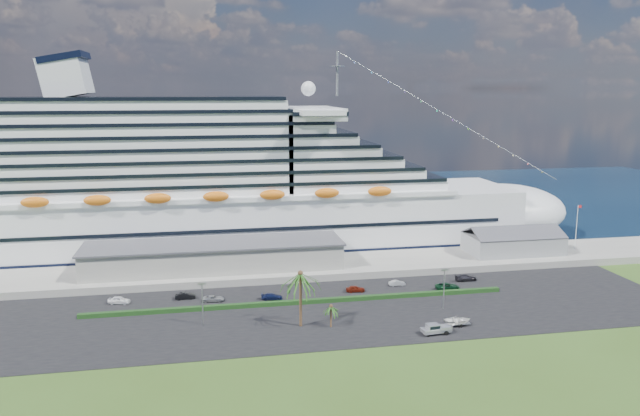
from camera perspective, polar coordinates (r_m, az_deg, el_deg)
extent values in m
plane|color=#35521B|center=(117.62, 3.45, -11.13)|extent=(420.00, 420.00, 0.00)
cube|color=black|center=(127.57, 2.21, -9.30)|extent=(140.00, 38.00, 0.12)
cube|color=gray|center=(154.28, -0.23, -5.36)|extent=(240.00, 20.00, 1.80)
cube|color=black|center=(241.21, -4.19, 0.33)|extent=(420.00, 160.00, 0.02)
cube|color=silver|center=(173.52, -8.21, -1.22)|extent=(160.00, 30.00, 16.00)
ellipsoid|color=silver|center=(194.13, 16.08, -0.25)|extent=(40.00, 30.00, 16.00)
cube|color=black|center=(175.06, -8.15, -3.40)|extent=(164.00, 30.60, 2.40)
cube|color=silver|center=(170.25, -12.47, 5.76)|extent=(128.00, 26.00, 24.80)
cube|color=silver|center=(172.36, -0.81, 8.67)|extent=(14.00, 38.00, 3.20)
cube|color=silver|center=(172.71, -22.21, 11.07)|extent=(11.58, 14.00, 11.58)
cylinder|color=gray|center=(173.69, 1.58, 12.18)|extent=(0.70, 0.70, 12.00)
ellipsoid|color=orange|center=(156.03, -9.49, 1.05)|extent=(90.00, 2.40, 2.60)
ellipsoid|color=orange|center=(187.25, -9.76, 2.66)|extent=(90.00, 2.40, 2.60)
cube|color=black|center=(173.36, -8.22, -0.97)|extent=(144.00, 30.40, 0.90)
cube|color=gray|center=(150.79, -9.64, -4.36)|extent=(60.00, 14.00, 6.00)
cube|color=#4C4C54|center=(150.01, -9.67, -3.22)|extent=(61.00, 15.00, 0.40)
cube|color=gray|center=(170.52, 17.24, -3.13)|extent=(24.00, 12.00, 4.80)
cube|color=#4C4C54|center=(167.15, 17.78, -2.17)|extent=(24.00, 6.31, 2.74)
cube|color=#4C4C54|center=(172.30, 16.84, -1.74)|extent=(24.00, 6.31, 2.74)
cylinder|color=silver|center=(178.85, 22.40, -1.65)|extent=(0.16, 0.16, 12.00)
cube|color=red|center=(178.07, 22.66, 0.12)|extent=(1.00, 0.04, 0.70)
cube|color=black|center=(130.56, -1.75, -8.58)|extent=(88.00, 1.10, 0.90)
cylinder|color=gray|center=(120.39, -10.69, -8.69)|extent=(0.24, 0.24, 8.00)
cube|color=gray|center=(119.09, -10.76, -6.83)|extent=(1.60, 0.35, 0.35)
cylinder|color=gray|center=(129.37, 11.27, -7.31)|extent=(0.24, 0.24, 8.00)
cube|color=gray|center=(128.16, 11.33, -5.57)|extent=(1.60, 0.35, 0.35)
cylinder|color=#47301E|center=(117.53, -1.79, -8.40)|extent=(0.54, 0.54, 10.50)
sphere|color=#47301E|center=(115.90, -1.81, -5.95)|extent=(0.98, 0.98, 0.98)
cylinder|color=#47301E|center=(118.16, 1.01, -9.92)|extent=(0.35, 0.35, 4.20)
sphere|color=#47301E|center=(117.43, 1.01, -8.96)|extent=(0.73, 0.73, 0.73)
imported|color=white|center=(137.07, -17.89, -8.02)|extent=(4.85, 2.90, 1.55)
imported|color=black|center=(136.39, -12.22, -7.85)|extent=(4.30, 1.64, 1.40)
imported|color=#92959A|center=(133.88, -9.71, -8.16)|extent=(4.59, 2.45, 1.23)
imported|color=#141E48|center=(133.51, -4.43, -8.07)|extent=(4.70, 2.56, 1.29)
imported|color=maroon|center=(138.04, 3.26, -7.39)|extent=(4.26, 2.00, 1.41)
imported|color=#A8ABAF|center=(143.05, 7.06, -6.83)|extent=(3.73, 1.34, 1.22)
imported|color=#0D351B|center=(142.09, 11.58, -7.04)|extent=(5.58, 2.98, 1.49)
imported|color=#222227|center=(149.35, 13.19, -6.22)|extent=(5.24, 2.36, 1.49)
cylinder|color=black|center=(116.00, 9.87, -11.33)|extent=(0.82, 0.36, 0.80)
cylinder|color=black|center=(117.64, 9.54, -11.00)|extent=(0.82, 0.36, 0.80)
cylinder|color=black|center=(117.22, 11.49, -11.15)|extent=(0.82, 0.36, 0.80)
cylinder|color=black|center=(118.84, 11.14, -10.82)|extent=(0.82, 0.36, 0.80)
cube|color=#B6B8BE|center=(117.33, 10.59, -10.91)|extent=(5.55, 2.53, 0.70)
cube|color=#B6B8BE|center=(117.70, 11.26, -10.66)|extent=(2.57, 2.17, 0.55)
cube|color=#B6B8BE|center=(116.84, 10.28, -10.63)|extent=(2.37, 2.10, 0.94)
cube|color=black|center=(116.80, 10.28, -10.58)|extent=(2.18, 2.13, 0.55)
cube|color=#B6B8BE|center=(116.48, 9.53, -10.93)|extent=(1.08, 1.97, 0.35)
cube|color=gray|center=(121.83, 12.46, -10.24)|extent=(4.67, 1.77, 0.12)
cylinder|color=gray|center=(121.04, 11.52, -10.35)|extent=(2.22, 0.11, 0.08)
cylinder|color=black|center=(121.29, 12.80, -10.47)|extent=(0.65, 0.23, 0.65)
cylinder|color=black|center=(122.84, 12.46, -10.18)|extent=(0.65, 0.23, 0.65)
imported|color=white|center=(121.62, 12.47, -9.98)|extent=(5.16, 3.72, 1.06)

